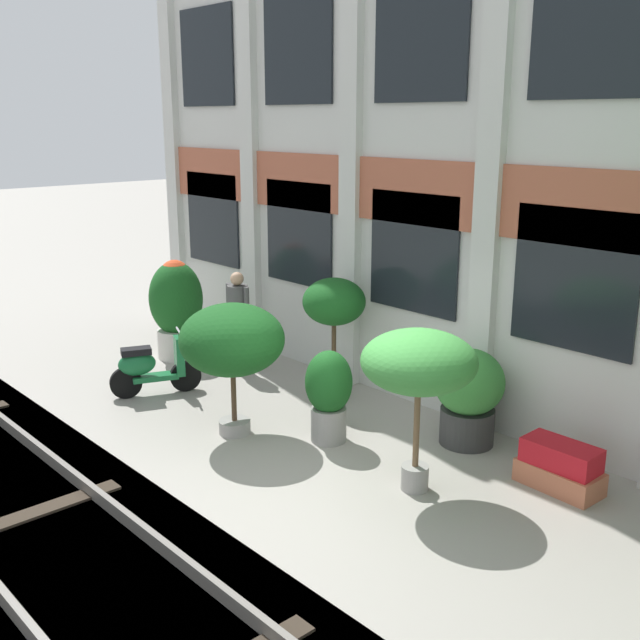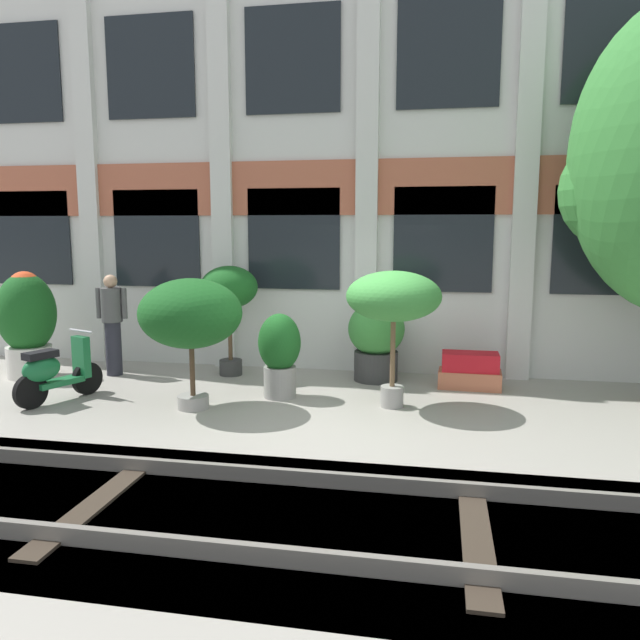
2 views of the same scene
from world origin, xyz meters
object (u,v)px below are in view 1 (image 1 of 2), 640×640
potted_plant_glazed_jar (329,392)px  potted_plant_tall_urn (334,307)px  potted_plant_square_trough (560,467)px  potted_plant_low_pan (419,365)px  scooter_near_curb (151,368)px  resident_by_doorway (238,318)px  potted_plant_fluted_column (176,304)px  potted_plant_ribbed_drum (469,393)px  potted_plant_terracotta_small (232,341)px

potted_plant_glazed_jar → potted_plant_tall_urn: size_ratio=0.67×
potted_plant_square_trough → potted_plant_low_pan: 2.06m
scooter_near_curb → resident_by_doorway: size_ratio=0.78×
potted_plant_low_pan → potted_plant_fluted_column: potted_plant_low_pan is taller
potted_plant_fluted_column → potted_plant_tall_urn: size_ratio=0.96×
potted_plant_ribbed_drum → scooter_near_curb: potted_plant_ribbed_drum is taller
potted_plant_glazed_jar → potted_plant_low_pan: bearing=-6.4°
potted_plant_low_pan → potted_plant_glazed_jar: 1.85m
potted_plant_square_trough → potted_plant_glazed_jar: size_ratio=0.78×
potted_plant_terracotta_small → resident_by_doorway: 2.61m
potted_plant_ribbed_drum → potted_plant_terracotta_small: bearing=-138.3°
scooter_near_curb → potted_plant_fluted_column: bearing=68.1°
scooter_near_curb → potted_plant_glazed_jar: bearing=-51.9°
potted_plant_tall_urn → scooter_near_curb: (-1.89, -2.04, -0.96)m
potted_plant_low_pan → potted_plant_ribbed_drum: potted_plant_low_pan is taller
potted_plant_tall_urn → resident_by_doorway: (-1.91, -0.37, -0.49)m
potted_plant_low_pan → potted_plant_tall_urn: 3.11m
potted_plant_ribbed_drum → potted_plant_fluted_column: bearing=-171.8°
potted_plant_low_pan → potted_plant_tall_urn: (-2.79, 1.36, -0.10)m
potted_plant_fluted_column → resident_by_doorway: (1.32, 0.36, -0.06)m
potted_plant_low_pan → potted_plant_terracotta_small: (-2.66, -0.59, -0.21)m
potted_plant_glazed_jar → resident_by_doorway: bearing=165.1°
potted_plant_fluted_column → potted_plant_terracotta_small: size_ratio=0.98×
potted_plant_low_pan → potted_plant_fluted_column: (-6.03, 0.64, -0.53)m
potted_plant_low_pan → potted_plant_ribbed_drum: bearing=104.2°
potted_plant_terracotta_small → resident_by_doorway: (-2.04, 1.58, -0.39)m
potted_plant_tall_urn → potted_plant_ribbed_drum: potted_plant_tall_urn is taller
potted_plant_glazed_jar → potted_plant_terracotta_small: size_ratio=0.69×
potted_plant_glazed_jar → potted_plant_tall_urn: (-1.15, 1.18, 0.72)m
potted_plant_low_pan → scooter_near_curb: potted_plant_low_pan is taller
potted_plant_tall_urn → potted_plant_fluted_column: bearing=-167.3°
potted_plant_glazed_jar → potted_plant_tall_urn: 1.80m
potted_plant_fluted_column → potted_plant_terracotta_small: potted_plant_terracotta_small is taller
resident_by_doorway → scooter_near_curb: bearing=-4.0°
potted_plant_tall_urn → potted_plant_terracotta_small: 1.96m
potted_plant_glazed_jar → potted_plant_tall_urn: potted_plant_tall_urn is taller
potted_plant_ribbed_drum → scooter_near_curb: size_ratio=0.97×
potted_plant_low_pan → potted_plant_tall_urn: bearing=154.0°
potted_plant_square_trough → scooter_near_curb: (-5.78, -1.91, 0.18)m
potted_plant_low_pan → scooter_near_curb: bearing=-171.8°
potted_plant_ribbed_drum → resident_by_doorway: bearing=-174.0°
scooter_near_curb → resident_by_doorway: (-0.03, 1.67, 0.47)m
potted_plant_low_pan → potted_plant_terracotta_small: size_ratio=1.05×
potted_plant_low_pan → potted_plant_terracotta_small: potted_plant_low_pan is taller
potted_plant_square_trough → potted_plant_ribbed_drum: potted_plant_ribbed_drum is taller
potted_plant_square_trough → potted_plant_tall_urn: (-3.89, 0.13, 1.13)m
potted_plant_square_trough → potted_plant_fluted_column: (-7.13, -0.60, 0.70)m
resident_by_doorway → potted_plant_low_pan: bearing=73.1°
potted_plant_square_trough → potted_plant_glazed_jar: 2.96m
potted_plant_glazed_jar → potted_plant_ribbed_drum: bearing=45.0°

